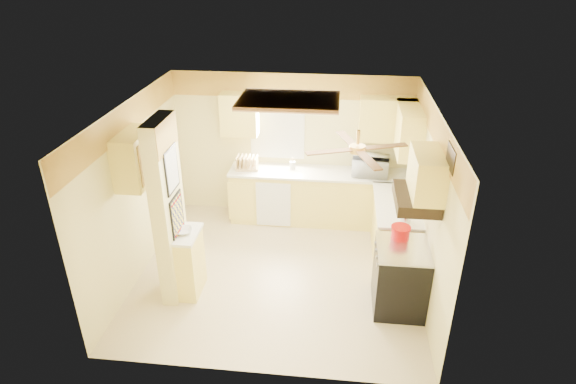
# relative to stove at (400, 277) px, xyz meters

# --- Properties ---
(floor) EXTENTS (4.00, 4.00, 0.00)m
(floor) POSITION_rel_stove_xyz_m (-1.67, 0.55, -0.46)
(floor) COLOR beige
(floor) RESTS_ON ground
(ceiling) EXTENTS (4.00, 4.00, 0.00)m
(ceiling) POSITION_rel_stove_xyz_m (-1.67, 0.55, 2.04)
(ceiling) COLOR white
(ceiling) RESTS_ON wall_back
(wall_back) EXTENTS (4.00, 0.00, 4.00)m
(wall_back) POSITION_rel_stove_xyz_m (-1.67, 2.45, 0.79)
(wall_back) COLOR #E3D68A
(wall_back) RESTS_ON floor
(wall_front) EXTENTS (4.00, 0.00, 4.00)m
(wall_front) POSITION_rel_stove_xyz_m (-1.67, -1.35, 0.79)
(wall_front) COLOR #E3D68A
(wall_front) RESTS_ON floor
(wall_left) EXTENTS (0.00, 3.80, 3.80)m
(wall_left) POSITION_rel_stove_xyz_m (-3.67, 0.55, 0.79)
(wall_left) COLOR #E3D68A
(wall_left) RESTS_ON floor
(wall_right) EXTENTS (0.00, 3.80, 3.80)m
(wall_right) POSITION_rel_stove_xyz_m (0.33, 0.55, 0.79)
(wall_right) COLOR #E3D68A
(wall_right) RESTS_ON floor
(wallpaper_border) EXTENTS (4.00, 0.02, 0.40)m
(wallpaper_border) POSITION_rel_stove_xyz_m (-1.67, 2.43, 1.84)
(wallpaper_border) COLOR #FCC84A
(wallpaper_border) RESTS_ON wall_back
(partition_column) EXTENTS (0.20, 0.70, 2.50)m
(partition_column) POSITION_rel_stove_xyz_m (-3.02, 0.00, 0.79)
(partition_column) COLOR #E3D68A
(partition_column) RESTS_ON floor
(partition_ledge) EXTENTS (0.25, 0.55, 0.90)m
(partition_ledge) POSITION_rel_stove_xyz_m (-2.80, 0.00, -0.01)
(partition_ledge) COLOR #FFE672
(partition_ledge) RESTS_ON floor
(ledge_top) EXTENTS (0.28, 0.58, 0.04)m
(ledge_top) POSITION_rel_stove_xyz_m (-2.80, 0.00, 0.46)
(ledge_top) COLOR white
(ledge_top) RESTS_ON partition_ledge
(lower_cabinets_back) EXTENTS (3.00, 0.60, 0.90)m
(lower_cabinets_back) POSITION_rel_stove_xyz_m (-1.17, 2.15, -0.01)
(lower_cabinets_back) COLOR #FFE672
(lower_cabinets_back) RESTS_ON floor
(lower_cabinets_right) EXTENTS (0.60, 1.40, 0.90)m
(lower_cabinets_right) POSITION_rel_stove_xyz_m (0.03, 1.15, -0.01)
(lower_cabinets_right) COLOR #FFE672
(lower_cabinets_right) RESTS_ON floor
(countertop_back) EXTENTS (3.04, 0.64, 0.04)m
(countertop_back) POSITION_rel_stove_xyz_m (-1.17, 2.14, 0.46)
(countertop_back) COLOR white
(countertop_back) RESTS_ON lower_cabinets_back
(countertop_right) EXTENTS (0.64, 1.44, 0.04)m
(countertop_right) POSITION_rel_stove_xyz_m (0.02, 1.15, 0.46)
(countertop_right) COLOR white
(countertop_right) RESTS_ON lower_cabinets_right
(dishwasher_panel) EXTENTS (0.58, 0.02, 0.80)m
(dishwasher_panel) POSITION_rel_stove_xyz_m (-1.92, 1.84, -0.03)
(dishwasher_panel) COLOR white
(dishwasher_panel) RESTS_ON lower_cabinets_back
(window) EXTENTS (0.92, 0.02, 1.02)m
(window) POSITION_rel_stove_xyz_m (-1.92, 2.44, 1.09)
(window) COLOR white
(window) RESTS_ON wall_back
(upper_cab_back_left) EXTENTS (0.60, 0.35, 0.70)m
(upper_cab_back_left) POSITION_rel_stove_xyz_m (-2.52, 2.27, 1.39)
(upper_cab_back_left) COLOR #FFE672
(upper_cab_back_left) RESTS_ON wall_back
(upper_cab_back_right) EXTENTS (0.90, 0.35, 0.70)m
(upper_cab_back_right) POSITION_rel_stove_xyz_m (-0.12, 2.27, 1.39)
(upper_cab_back_right) COLOR #FFE672
(upper_cab_back_right) RESTS_ON wall_back
(upper_cab_right) EXTENTS (0.35, 1.00, 0.70)m
(upper_cab_right) POSITION_rel_stove_xyz_m (0.16, 1.80, 1.39)
(upper_cab_right) COLOR #FFE672
(upper_cab_right) RESTS_ON wall_right
(upper_cab_left_wall) EXTENTS (0.35, 0.75, 0.70)m
(upper_cab_left_wall) POSITION_rel_stove_xyz_m (-3.49, 0.30, 1.39)
(upper_cab_left_wall) COLOR #FFE672
(upper_cab_left_wall) RESTS_ON wall_left
(upper_cab_over_stove) EXTENTS (0.35, 0.76, 0.52)m
(upper_cab_over_stove) POSITION_rel_stove_xyz_m (0.16, 0.00, 1.49)
(upper_cab_over_stove) COLOR #FFE672
(upper_cab_over_stove) RESTS_ON wall_right
(stove) EXTENTS (0.68, 0.77, 0.92)m
(stove) POSITION_rel_stove_xyz_m (0.00, 0.00, 0.00)
(stove) COLOR black
(stove) RESTS_ON floor
(range_hood) EXTENTS (0.50, 0.76, 0.14)m
(range_hood) POSITION_rel_stove_xyz_m (0.07, 0.00, 1.16)
(range_hood) COLOR black
(range_hood) RESTS_ON upper_cab_over_stove
(poster_menu) EXTENTS (0.02, 0.42, 0.57)m
(poster_menu) POSITION_rel_stove_xyz_m (-2.91, 0.00, 1.39)
(poster_menu) COLOR black
(poster_menu) RESTS_ON partition_column
(poster_nashville) EXTENTS (0.02, 0.42, 0.57)m
(poster_nashville) POSITION_rel_stove_xyz_m (-2.91, 0.00, 0.74)
(poster_nashville) COLOR black
(poster_nashville) RESTS_ON partition_column
(ceiling_light_panel) EXTENTS (1.35, 0.95, 0.06)m
(ceiling_light_panel) POSITION_rel_stove_xyz_m (-1.57, 1.05, 2.00)
(ceiling_light_panel) COLOR brown
(ceiling_light_panel) RESTS_ON ceiling
(ceiling_fan) EXTENTS (1.15, 1.15, 0.26)m
(ceiling_fan) POSITION_rel_stove_xyz_m (-0.67, -0.15, 1.83)
(ceiling_fan) COLOR gold
(ceiling_fan) RESTS_ON ceiling
(vent_grate) EXTENTS (0.02, 0.40, 0.25)m
(vent_grate) POSITION_rel_stove_xyz_m (0.31, -0.35, 1.84)
(vent_grate) COLOR black
(vent_grate) RESTS_ON wall_right
(microwave) EXTENTS (0.62, 0.45, 0.32)m
(microwave) POSITION_rel_stove_xyz_m (-0.34, 2.11, 0.64)
(microwave) COLOR white
(microwave) RESTS_ON countertop_back
(bowl) EXTENTS (0.29, 0.29, 0.06)m
(bowl) POSITION_rel_stove_xyz_m (-2.85, 0.00, 0.51)
(bowl) COLOR white
(bowl) RESTS_ON ledge_top
(dutch_oven) EXTENTS (0.25, 0.25, 0.17)m
(dutch_oven) POSITION_rel_stove_xyz_m (-0.03, 0.23, 0.54)
(dutch_oven) COLOR #B10B0A
(dutch_oven) RESTS_ON stove
(kettle) EXTENTS (0.13, 0.13, 0.21)m
(kettle) POSITION_rel_stove_xyz_m (0.08, 0.59, 0.58)
(kettle) COLOR silver
(kettle) RESTS_ON countertop_right
(dish_rack) EXTENTS (0.41, 0.33, 0.22)m
(dish_rack) POSITION_rel_stove_xyz_m (-2.41, 2.14, 0.56)
(dish_rack) COLOR #D2B679
(dish_rack) RESTS_ON countertop_back
(utensil_crock) EXTENTS (0.10, 0.10, 0.20)m
(utensil_crock) POSITION_rel_stove_xyz_m (-1.63, 2.22, 0.55)
(utensil_crock) COLOR white
(utensil_crock) RESTS_ON countertop_back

